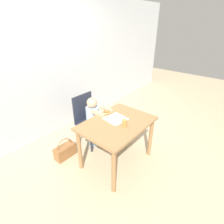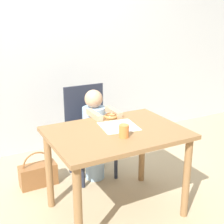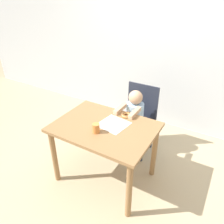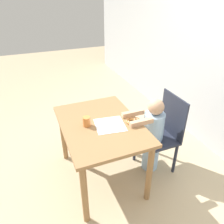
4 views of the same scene
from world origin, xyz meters
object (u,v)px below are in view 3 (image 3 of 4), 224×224
at_px(donut, 127,115).
at_px(handbag, 104,129).
at_px(child_figure, 134,123).
at_px(cup, 96,128).
at_px(chair, 138,119).

distance_m(donut, handbag, 0.96).
bearing_deg(child_figure, cup, -97.09).
xyz_separation_m(donut, cup, (-0.12, -0.44, 0.03)).
relative_size(chair, handbag, 2.60).
bearing_deg(chair, handbag, 179.18).
distance_m(child_figure, cup, 0.79).
bearing_deg(chair, cup, -96.04).
relative_size(chair, donut, 7.90).
height_order(chair, cup, chair).
bearing_deg(donut, child_figure, 95.99).
distance_m(chair, child_figure, 0.13).
relative_size(child_figure, cup, 9.46).
height_order(child_figure, handbag, child_figure).
bearing_deg(cup, donut, 74.66).
bearing_deg(donut, cup, -105.34).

